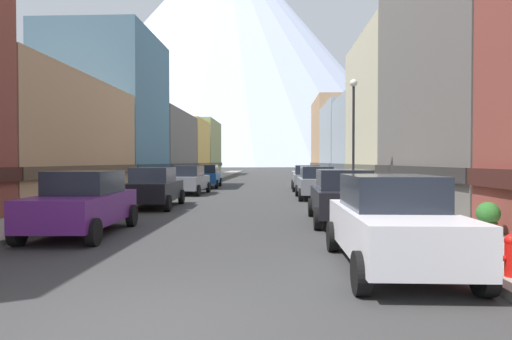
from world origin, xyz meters
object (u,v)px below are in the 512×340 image
at_px(car_right_0, 392,222).
at_px(fire_hydrant_near, 511,254).
at_px(car_right_1, 342,196).
at_px(car_right_2, 316,182).
at_px(car_left_0, 83,202).
at_px(parking_meter_near, 438,202).
at_px(streetlamp_right, 353,121).
at_px(car_right_3, 306,178).
at_px(trash_bin_right, 420,204).
at_px(car_left_3, 207,176).
at_px(pedestrian_0, 141,182).
at_px(car_left_1, 154,187).
at_px(potted_plant_1, 412,196).
at_px(potted_plant_0, 488,218).
at_px(car_left_2, 189,180).

distance_m(car_right_0, fire_hydrant_near, 2.01).
bearing_deg(car_right_1, car_right_2, 89.99).
distance_m(car_left_0, fire_hydrant_near, 10.39).
bearing_deg(parking_meter_near, streetlamp_right, 92.30).
bearing_deg(fire_hydrant_near, car_right_3, 93.95).
bearing_deg(car_right_1, car_left_0, -160.89).
height_order(parking_meter_near, trash_bin_right, parking_meter_near).
relative_size(car_left_3, streetlamp_right, 0.76).
bearing_deg(pedestrian_0, car_right_2, -7.28).
bearing_deg(trash_bin_right, car_right_2, 105.12).
distance_m(car_left_1, car_left_3, 15.12).
bearing_deg(car_left_3, trash_bin_right, -62.79).
height_order(car_left_3, streetlamp_right, streetlamp_right).
bearing_deg(car_right_1, potted_plant_1, 43.24).
height_order(potted_plant_0, potted_plant_1, potted_plant_1).
height_order(car_left_2, car_left_3, same).
bearing_deg(car_left_3, car_right_0, -73.72).
relative_size(car_left_3, parking_meter_near, 3.37).
xyz_separation_m(car_left_2, car_right_1, (7.60, -12.49, 0.00)).
relative_size(car_right_2, fire_hydrant_near, 6.26).
relative_size(car_left_0, streetlamp_right, 0.76).
bearing_deg(car_right_0, car_left_2, 112.07).
height_order(car_left_0, potted_plant_1, car_left_0).
bearing_deg(car_left_0, car_left_3, 89.99).
xyz_separation_m(car_left_1, car_left_3, (0.00, 15.12, 0.00)).
bearing_deg(car_left_2, potted_plant_0, -55.60).
relative_size(car_left_0, fire_hydrant_near, 6.36).
xyz_separation_m(car_left_0, car_left_1, (0.01, 7.28, 0.00)).
relative_size(car_right_1, car_right_3, 1.00).
bearing_deg(potted_plant_1, pedestrian_0, 149.73).
height_order(car_left_2, car_right_1, same).
distance_m(car_right_3, fire_hydrant_near, 23.99).
relative_size(car_right_3, potted_plant_0, 5.12).
distance_m(potted_plant_1, pedestrian_0, 15.34).
bearing_deg(parking_meter_near, car_left_3, 112.56).
bearing_deg(potted_plant_0, car_left_0, 176.58).
bearing_deg(car_left_1, car_right_3, 57.56).
bearing_deg(car_left_3, car_right_2, -53.60).
distance_m(car_right_1, pedestrian_0, 14.71).
bearing_deg(car_right_0, potted_plant_1, 70.95).
bearing_deg(pedestrian_0, car_left_3, 74.79).
bearing_deg(car_left_0, fire_hydrant_near, -26.96).
relative_size(fire_hydrant_near, pedestrian_0, 0.46).
bearing_deg(potted_plant_0, car_right_1, 134.30).
bearing_deg(car_left_2, car_right_2, -21.76).
bearing_deg(car_right_0, car_right_3, 90.00).
relative_size(car_left_0, parking_meter_near, 3.37).
bearing_deg(car_left_3, parking_meter_near, -67.44).
distance_m(pedestrian_0, streetlamp_right, 12.66).
xyz_separation_m(car_left_3, car_right_0, (7.60, -26.02, 0.00)).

